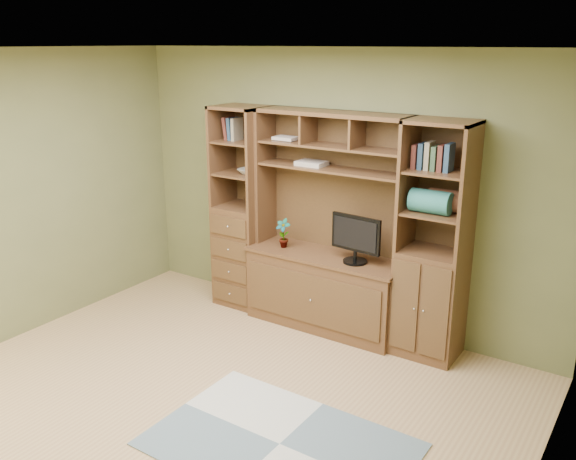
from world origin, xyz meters
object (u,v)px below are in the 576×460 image
Objects in this scene: monitor at (356,231)px; center_hutch at (326,225)px; left_tower at (242,208)px; right_tower at (434,243)px.

center_hutch is at bearing 179.22° from monitor.
left_tower is at bearing -177.98° from monitor.
monitor is (-0.69, -0.07, 0.01)m from right_tower.
left_tower reaches higher than monitor.
monitor is at bearing -173.82° from right_tower.
center_hutch and left_tower have the same top height.
center_hutch is 1.00× the size of left_tower.
center_hutch is 1.03m from right_tower.
right_tower reaches higher than monitor.
right_tower is 0.70m from monitor.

